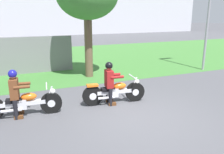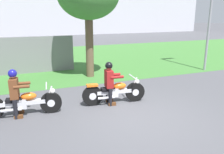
# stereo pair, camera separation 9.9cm
# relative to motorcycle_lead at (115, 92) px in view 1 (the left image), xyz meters

# --- Properties ---
(ground) EXTENTS (120.00, 120.00, 0.00)m
(ground) POSITION_rel_motorcycle_lead_xyz_m (0.16, -1.18, -0.40)
(ground) COLOR #4C4C51
(grass_verge) EXTENTS (60.00, 12.00, 0.01)m
(grass_verge) POSITION_rel_motorcycle_lead_xyz_m (0.16, 8.27, -0.39)
(grass_verge) COLOR #3D7533
(grass_verge) RESTS_ON ground
(motorcycle_lead) EXTENTS (2.11, 0.66, 0.88)m
(motorcycle_lead) POSITION_rel_motorcycle_lead_xyz_m (0.00, 0.00, 0.00)
(motorcycle_lead) COLOR black
(motorcycle_lead) RESTS_ON ground
(rider_lead) EXTENTS (0.58, 0.50, 1.41)m
(rider_lead) POSITION_rel_motorcycle_lead_xyz_m (-0.17, 0.02, 0.42)
(rider_lead) COLOR black
(rider_lead) RESTS_ON ground
(motorcycle_follow) EXTENTS (2.21, 0.66, 0.87)m
(motorcycle_follow) POSITION_rel_motorcycle_lead_xyz_m (-2.82, 0.09, -0.01)
(motorcycle_follow) COLOR black
(motorcycle_follow) RESTS_ON ground
(rider_follow) EXTENTS (0.58, 0.50, 1.39)m
(rider_follow) POSITION_rel_motorcycle_lead_xyz_m (-2.99, 0.11, 0.42)
(rider_follow) COLOR black
(rider_follow) RESTS_ON ground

